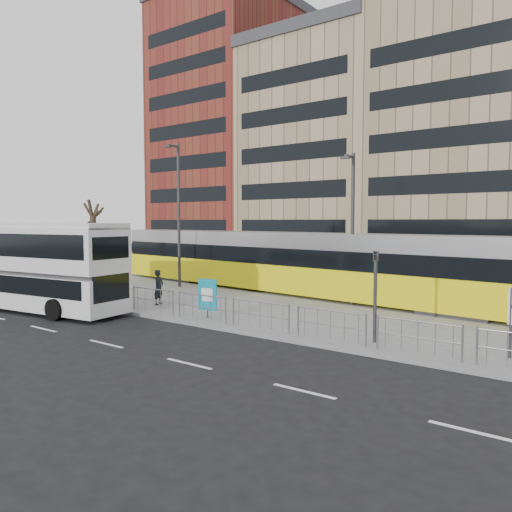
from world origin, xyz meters
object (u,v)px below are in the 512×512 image
Objects in this scene: traffic_light_west at (46,260)px; traffic_light_east at (375,284)px; pedestrian at (159,287)px; lamp_post_west at (178,210)px; double_decker_bus at (32,263)px; tram at (295,263)px; ad_panel at (207,295)px; lamp_post_east at (352,222)px; bare_tree at (92,198)px.

traffic_light_east is at bearing 11.92° from traffic_light_west.
lamp_post_west is (-4.10, 5.36, 3.96)m from pedestrian.
double_decker_bus is at bearing -171.59° from traffic_light_east.
ad_panel is at bearing -76.77° from tram.
traffic_light_west is at bearing 134.27° from double_decker_bus.
lamp_post_west is (-7.32, -1.98, 3.09)m from tram.
lamp_post_west reaches higher than lamp_post_east.
traffic_light_west is 1.00× the size of traffic_light_east.
ad_panel is at bearing 12.11° from double_decker_bus.
lamp_post_east reaches higher than traffic_light_west.
ad_panel is 0.22× the size of bare_tree.
traffic_light_west is 16.78m from lamp_post_east.
lamp_post_west reaches higher than pedestrian.
pedestrian is (4.28, 4.07, -1.24)m from double_decker_bus.
ad_panel is 0.97× the size of pedestrian.
bare_tree reaches higher than lamp_post_east.
lamp_post_east is at bearing 2.93° from bare_tree.
tram is 8.51m from ad_panel.
traffic_light_east is 0.35× the size of lamp_post_west.
double_decker_bus is at bearing -140.63° from lamp_post_east.
lamp_post_east is at bearing 53.76° from ad_panel.
traffic_light_east is 17.11m from lamp_post_west.
traffic_light_west is at bearing -154.35° from lamp_post_east.
pedestrian is 13.66m from bare_tree.
bare_tree is (-7.79, -0.71, 0.87)m from lamp_post_west.
double_decker_bus is 16.22m from traffic_light_east.
lamp_post_west is (-8.33, 6.44, 3.84)m from ad_panel.
lamp_post_east is (11.85, 9.72, 1.96)m from double_decker_bus.
traffic_light_west reaches higher than pedestrian.
lamp_post_west is 1.20× the size of lamp_post_east.
tram is at bearing -39.25° from pedestrian.
double_decker_bus is 3.42× the size of traffic_light_west.
tram is at bearing 49.46° from traffic_light_west.
pedestrian is 0.22× the size of bare_tree.
lamp_post_east is 0.97× the size of bare_tree.
lamp_post_east is at bearing 118.84° from traffic_light_east.
tram reaches higher than pedestrian.
traffic_light_west is at bearing -133.76° from tram.
traffic_light_east is at bearing -109.46° from pedestrian.
tram is (7.50, 11.41, -0.37)m from double_decker_bus.
lamp_post_east reaches higher than pedestrian.
pedestrian is at bearing -107.27° from tram.
bare_tree is at bearing 163.70° from traffic_light_east.
ad_panel is 8.12m from lamp_post_east.
traffic_light_west is at bearing 179.04° from traffic_light_east.
lamp_post_east reaches higher than tram.
lamp_post_west is (-15.71, 6.15, 2.84)m from traffic_light_east.
pedestrian is at bearing 155.87° from ad_panel.
lamp_post_east is 19.56m from bare_tree.
bare_tree reaches higher than pedestrian.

